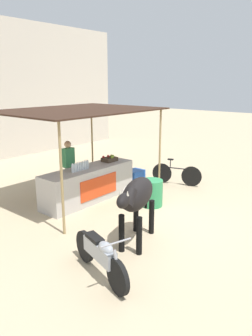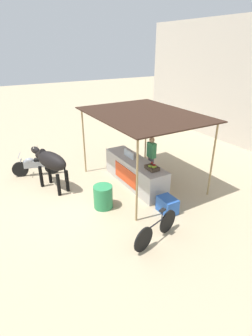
% 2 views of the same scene
% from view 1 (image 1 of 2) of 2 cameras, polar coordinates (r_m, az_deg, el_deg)
% --- Properties ---
extents(ground_plane, '(60.00, 60.00, 0.00)m').
position_cam_1_polar(ground_plane, '(8.23, 4.50, -8.92)').
color(ground_plane, tan).
extents(stall_counter, '(3.00, 0.82, 0.96)m').
position_cam_1_polar(stall_counter, '(9.40, -6.48, -2.77)').
color(stall_counter, '#B2ADA8').
rests_on(stall_counter, ground).
extents(stall_awning, '(4.20, 3.20, 2.57)m').
position_cam_1_polar(stall_awning, '(9.23, -8.17, 9.47)').
color(stall_awning, '#382319').
rests_on(stall_awning, ground).
extents(water_bottle_row, '(0.61, 0.07, 0.25)m').
position_cam_1_polar(water_bottle_row, '(8.98, -7.98, 0.28)').
color(water_bottle_row, silver).
rests_on(water_bottle_row, stall_counter).
extents(fruit_crate, '(0.44, 0.32, 0.18)m').
position_cam_1_polar(fruit_crate, '(9.95, -2.87, 1.60)').
color(fruit_crate, '#3F3326').
rests_on(fruit_crate, stall_counter).
extents(vendor_behind_counter, '(0.34, 0.22, 1.65)m').
position_cam_1_polar(vendor_behind_counter, '(9.79, -9.94, 0.05)').
color(vendor_behind_counter, '#383842').
rests_on(vendor_behind_counter, ground).
extents(cooler_box, '(0.60, 0.44, 0.48)m').
position_cam_1_polar(cooler_box, '(10.84, 1.52, -1.63)').
color(cooler_box, blue).
rests_on(cooler_box, ground).
extents(water_barrel, '(0.59, 0.59, 0.73)m').
position_cam_1_polar(water_barrel, '(8.98, 4.51, -4.35)').
color(water_barrel, '#2D8C51').
rests_on(water_barrel, ground).
extents(cow, '(1.83, 0.99, 1.44)m').
position_cam_1_polar(cow, '(6.70, 1.84, -5.02)').
color(cow, black).
rests_on(cow, ground).
extents(motorcycle_parked, '(0.75, 1.74, 0.90)m').
position_cam_1_polar(motorcycle_parked, '(5.84, -4.50, -14.75)').
color(motorcycle_parked, black).
rests_on(motorcycle_parked, ground).
extents(bicycle_leaning, '(0.49, 1.61, 0.85)m').
position_cam_1_polar(bicycle_leaning, '(10.93, 8.75, -1.06)').
color(bicycle_leaning, black).
rests_on(bicycle_leaning, ground).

